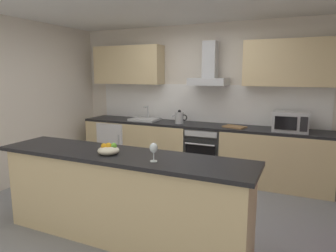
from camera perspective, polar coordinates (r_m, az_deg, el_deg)
ground at (r=4.08m, az=-2.37°, el=-15.79°), size 5.86×4.77×0.02m
wall_back at (r=5.50m, az=6.73°, el=5.06°), size 5.86×0.12×2.60m
wall_left at (r=5.31m, az=-27.29°, el=3.87°), size 0.12×4.77×2.60m
backsplash_tile at (r=5.44m, az=6.48°, el=4.27°), size 4.13×0.02×0.66m
counter_back at (r=5.28m, az=5.28°, el=-4.47°), size 4.28×0.60×0.90m
counter_island at (r=3.30m, az=-8.84°, el=-13.01°), size 2.79×0.64×0.95m
upper_cabinets at (r=5.26m, az=6.09°, el=11.51°), size 4.22×0.32×0.70m
oven at (r=5.20m, az=7.06°, el=-4.62°), size 0.60×0.62×0.80m
refrigerator at (r=5.96m, az=-9.45°, el=-3.15°), size 0.58×0.60×0.85m
microwave at (r=4.84m, az=22.14°, el=0.77°), size 0.50×0.38×0.30m
sink at (r=5.57m, az=-4.39°, el=1.31°), size 0.50×0.40×0.26m
kettle at (r=5.22m, az=2.17°, el=1.61°), size 0.29×0.15×0.24m
range_hood at (r=5.16m, az=7.82°, el=10.15°), size 0.62×0.45×0.72m
wine_glass at (r=2.81m, az=-2.73°, el=-4.28°), size 0.08×0.08×0.18m
fruit_bowl at (r=3.15m, az=-11.15°, el=-4.42°), size 0.22×0.22×0.13m
chopping_board at (r=4.96m, az=12.45°, el=-0.14°), size 0.39×0.31×0.02m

